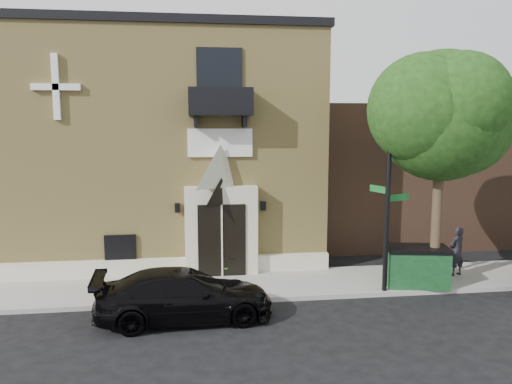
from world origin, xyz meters
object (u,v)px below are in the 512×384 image
at_px(street_sign, 388,201).
at_px(pedestrian_near, 457,251).
at_px(black_sedan, 184,295).
at_px(dumpster, 417,266).
at_px(fire_hydrant, 425,272).

bearing_deg(street_sign, pedestrian_near, 1.86).
distance_m(black_sedan, dumpster, 7.91).
bearing_deg(street_sign, black_sedan, 171.99).
relative_size(street_sign, pedestrian_near, 3.36).
xyz_separation_m(street_sign, fire_hydrant, (1.59, 0.38, -2.54)).
bearing_deg(black_sedan, pedestrian_near, -78.83).
height_order(black_sedan, pedestrian_near, pedestrian_near).
relative_size(black_sedan, dumpster, 2.26).
bearing_deg(dumpster, black_sedan, -157.27).
distance_m(fire_hydrant, pedestrian_near, 1.84).
bearing_deg(fire_hydrant, pedestrian_near, 27.68).
distance_m(street_sign, pedestrian_near, 3.99).
bearing_deg(fire_hydrant, black_sedan, -168.41).
relative_size(black_sedan, fire_hydrant, 5.71).
relative_size(fire_hydrant, dumpster, 0.40).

